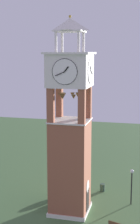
# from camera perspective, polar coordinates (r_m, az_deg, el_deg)

# --- Properties ---
(ground) EXTENTS (80.00, 80.00, 0.00)m
(ground) POSITION_cam_1_polar(r_m,az_deg,el_deg) (31.87, -0.00, -16.42)
(ground) COLOR #476B3D
(clock_tower) EXTENTS (3.81, 3.81, 17.24)m
(clock_tower) POSITION_cam_1_polar(r_m,az_deg,el_deg) (29.39, 0.00, -3.89)
(clock_tower) COLOR #93543D
(clock_tower) RESTS_ON ground
(lamp_post) EXTENTS (0.36, 0.36, 3.46)m
(lamp_post) POSITION_cam_1_polar(r_m,az_deg,el_deg) (32.66, 10.41, -11.25)
(lamp_post) COLOR black
(lamp_post) RESTS_ON ground
(trash_bin) EXTENTS (0.52, 0.52, 0.80)m
(trash_bin) POSITION_cam_1_polar(r_m,az_deg,el_deg) (35.88, 5.52, -12.63)
(trash_bin) COLOR #38513D
(trash_bin) RESTS_ON ground
(shrub_near_entry) EXTENTS (0.89, 0.89, 0.67)m
(shrub_near_entry) POSITION_cam_1_polar(r_m,az_deg,el_deg) (34.20, -2.41, -13.89)
(shrub_near_entry) COLOR #28562D
(shrub_near_entry) RESTS_ON ground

